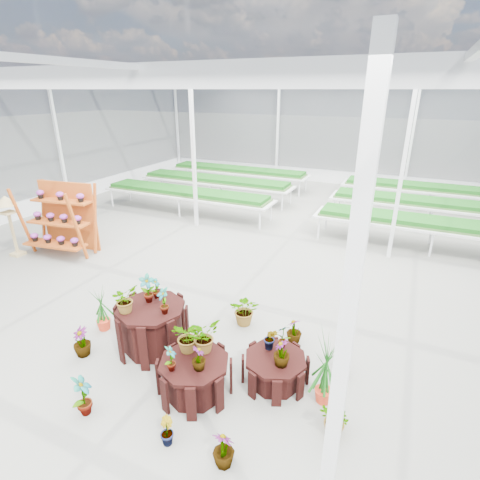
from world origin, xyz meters
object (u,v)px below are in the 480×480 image
at_px(plinth_tall, 153,327).
at_px(bird_table, 11,226).
at_px(plinth_mid, 195,376).
at_px(shelf_rack, 59,220).
at_px(plinth_low, 275,369).

distance_m(plinth_tall, bird_table, 6.01).
relative_size(plinth_mid, shelf_rack, 0.56).
xyz_separation_m(plinth_tall, shelf_rack, (-4.73, 2.29, 0.54)).
bearing_deg(bird_table, plinth_low, -22.36).
height_order(plinth_tall, plinth_mid, plinth_tall).
xyz_separation_m(plinth_mid, plinth_low, (1.00, 0.70, -0.06)).
bearing_deg(plinth_low, plinth_mid, -145.01).
xyz_separation_m(plinth_tall, plinth_mid, (1.20, -0.60, -0.13)).
bearing_deg(shelf_rack, plinth_tall, -34.50).
relative_size(shelf_rack, bird_table, 1.14).
distance_m(plinth_low, bird_table, 8.13).
distance_m(plinth_tall, shelf_rack, 5.28).
xyz_separation_m(plinth_low, shelf_rack, (-6.93, 2.19, 0.73)).
bearing_deg(shelf_rack, plinth_low, -26.20).
xyz_separation_m(plinth_low, bird_table, (-7.96, 1.54, 0.62)).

